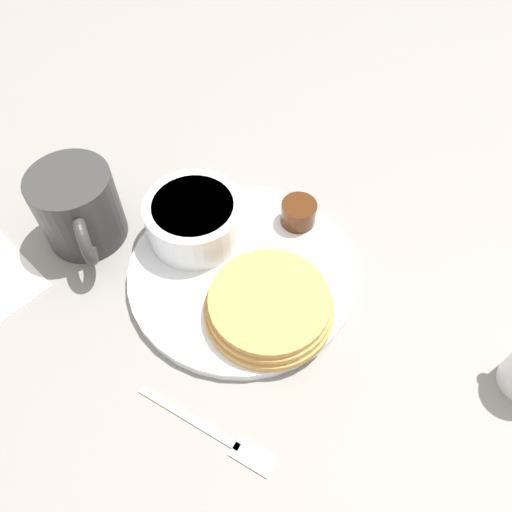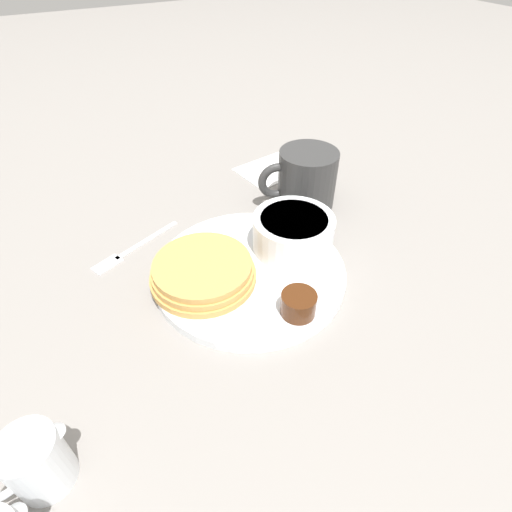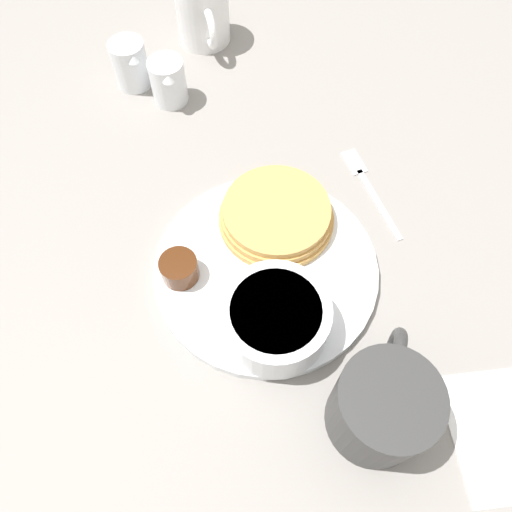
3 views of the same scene
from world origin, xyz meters
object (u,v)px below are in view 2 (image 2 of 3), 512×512
Objects in this scene: plate at (250,271)px; bowl at (293,232)px; fork at (128,251)px; coffee_mug at (305,179)px; creamer_pitcher_near at (36,462)px.

bowl reaches higher than plate.
fork is at bearing 137.03° from plate.
coffee_mug is 0.89× the size of fork.
coffee_mug is at bearing -2.58° from fork.
fork is (-0.20, 0.11, -0.04)m from bowl.
creamer_pitcher_near is at bearing -117.45° from fork.
creamer_pitcher_near reaches higher than plate.
creamer_pitcher_near is at bearing -155.85° from bowl.
bowl reaches higher than fork.
plate is at bearing -42.97° from fork.
creamer_pitcher_near reaches higher than bowl.
bowl is 0.79× the size of fork.
plate is 3.55× the size of creamer_pitcher_near.
fork is (-0.13, 0.12, -0.00)m from plate.
coffee_mug is at bearing 30.56° from creamer_pitcher_near.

